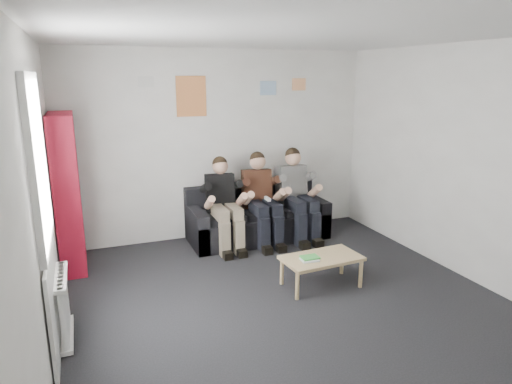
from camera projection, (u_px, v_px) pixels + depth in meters
room_shell at (296, 181)px, 4.35m from camera, size 5.00×5.00×5.00m
sofa at (257, 220)px, 6.69m from camera, size 1.99×0.81×0.77m
bookshelf at (68, 193)px, 5.52m from camera, size 0.29×0.86×1.91m
coffee_table at (321, 260)px, 5.13m from camera, size 0.88×0.48×0.35m
game_cases at (310, 258)px, 5.04m from camera, size 0.21×0.17×0.03m
person_left at (224, 204)px, 6.24m from camera, size 0.39×0.84×1.26m
person_middle at (262, 200)px, 6.43m from camera, size 0.41×0.88×1.29m
person_right at (297, 195)px, 6.62m from camera, size 0.42×0.90×1.31m
radiator at (64, 306)px, 4.03m from camera, size 0.10×0.64×0.60m
window at (46, 235)px, 3.84m from camera, size 0.05×1.30×2.36m
poster_large at (191, 96)px, 6.29m from camera, size 0.42×0.01×0.55m
poster_blue at (268, 88)px, 6.67m from camera, size 0.25×0.01×0.20m
poster_pink at (299, 84)px, 6.83m from camera, size 0.22×0.01×0.18m
poster_sign at (146, 82)px, 6.03m from camera, size 0.20×0.01×0.14m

